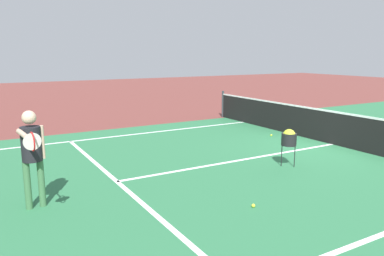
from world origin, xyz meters
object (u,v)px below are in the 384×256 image
net (333,127)px  tennis_ball_mid_court (253,206)px  player_near (32,149)px  ball_hopper (289,138)px  tennis_ball_near_net (271,135)px

net → tennis_ball_mid_court: net is taller
player_near → tennis_ball_mid_court: (1.81, 3.16, -0.99)m
tennis_ball_mid_court → ball_hopper: bearing=123.5°
tennis_ball_near_net → net: bearing=24.9°
player_near → tennis_ball_near_net: 7.64m
player_near → tennis_ball_mid_court: 3.78m
player_near → tennis_ball_near_net: size_ratio=25.03×
tennis_ball_near_net → player_near: bearing=-72.4°
player_near → ball_hopper: player_near is taller
ball_hopper → tennis_ball_near_net: 3.31m
tennis_ball_near_net → tennis_ball_mid_court: 5.77m
ball_hopper → tennis_ball_near_net: bearing=144.7°
player_near → tennis_ball_near_net: bearing=107.6°
net → ball_hopper: size_ratio=12.65×
ball_hopper → tennis_ball_mid_court: size_ratio=13.25×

